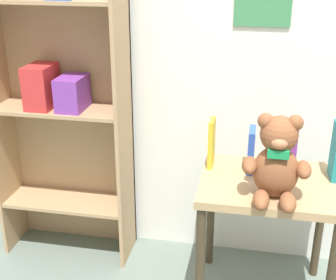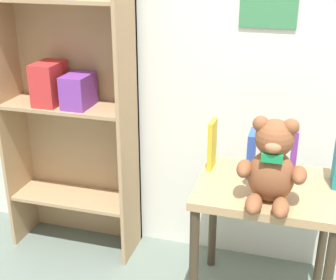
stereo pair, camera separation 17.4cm
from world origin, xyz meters
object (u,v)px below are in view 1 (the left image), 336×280
(book_standing_yellow, at_px, (212,143))
(book_standing_teal, at_px, (336,151))
(bookshelf_side, at_px, (61,88))
(book_standing_blue, at_px, (251,150))
(teddy_bear, at_px, (277,161))
(display_table, at_px, (268,201))
(book_standing_purple, at_px, (293,148))

(book_standing_yellow, height_order, book_standing_teal, book_standing_teal)
(bookshelf_side, bearing_deg, book_standing_teal, -6.50)
(book_standing_blue, height_order, book_standing_teal, book_standing_teal)
(bookshelf_side, distance_m, book_standing_teal, 1.32)
(bookshelf_side, xyz_separation_m, book_standing_teal, (1.30, -0.15, -0.17))
(bookshelf_side, bearing_deg, teddy_bear, -19.98)
(display_table, relative_size, book_standing_teal, 2.49)
(teddy_bear, bearing_deg, bookshelf_side, 160.02)
(display_table, relative_size, book_standing_blue, 3.11)
(book_standing_purple, height_order, book_standing_teal, book_standing_teal)
(teddy_bear, bearing_deg, book_standing_yellow, 138.64)
(teddy_bear, bearing_deg, book_standing_teal, 42.38)
(teddy_bear, height_order, book_standing_blue, teddy_bear)
(display_table, distance_m, book_standing_yellow, 0.36)
(bookshelf_side, bearing_deg, display_table, -13.04)
(display_table, bearing_deg, teddy_bear, -84.76)
(display_table, height_order, book_standing_blue, book_standing_blue)
(display_table, bearing_deg, book_standing_yellow, 158.42)
(bookshelf_side, xyz_separation_m, book_standing_yellow, (0.76, -0.13, -0.18))
(book_standing_yellow, xyz_separation_m, book_standing_purple, (0.36, -0.00, 0.00))
(display_table, distance_m, book_standing_teal, 0.36)
(bookshelf_side, distance_m, book_standing_yellow, 0.80)
(teddy_bear, bearing_deg, display_table, 95.24)
(book_standing_yellow, bearing_deg, bookshelf_side, 172.15)
(bookshelf_side, xyz_separation_m, teddy_bear, (1.04, -0.38, -0.13))
(display_table, relative_size, book_standing_yellow, 2.73)
(bookshelf_side, height_order, book_standing_blue, bookshelf_side)
(display_table, distance_m, book_standing_purple, 0.25)
(display_table, relative_size, teddy_bear, 1.77)
(book_standing_blue, bearing_deg, book_standing_teal, -0.14)
(bookshelf_side, xyz_separation_m, display_table, (1.03, -0.24, -0.39))
(display_table, xyz_separation_m, book_standing_yellow, (-0.27, 0.11, 0.21))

